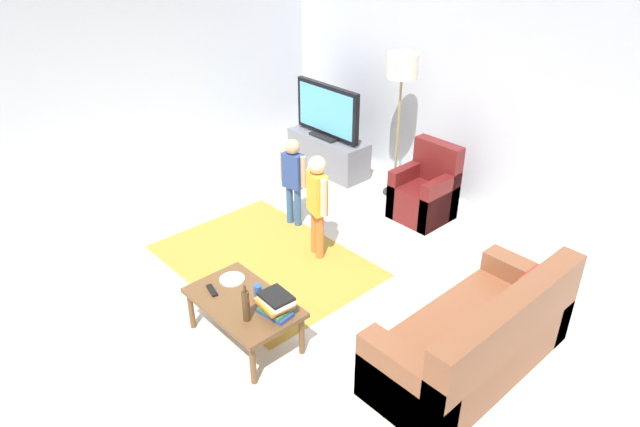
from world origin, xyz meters
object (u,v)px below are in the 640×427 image
at_px(book_stack, 276,304).
at_px(tv_remote, 212,290).
at_px(coffee_table, 243,305).
at_px(tv, 327,112).
at_px(armchair, 426,194).
at_px(child_near_tv, 293,174).
at_px(plate, 232,279).
at_px(soda_can, 258,291).
at_px(tv_stand, 328,154).
at_px(child_center, 317,198).
at_px(bottle, 246,305).
at_px(floor_lamp, 402,74).
at_px(couch, 479,343).

distance_m(book_stack, tv_remote, 0.64).
relative_size(coffee_table, book_stack, 3.24).
distance_m(tv, armchair, 1.80).
bearing_deg(child_near_tv, plate, -57.91).
height_order(tv, soda_can, tv).
bearing_deg(tv_stand, plate, -58.02).
bearing_deg(coffee_table, plate, 161.55).
distance_m(child_center, bottle, 1.67).
height_order(child_near_tv, coffee_table, child_near_tv).
relative_size(tv, floor_lamp, 0.62).
relative_size(coffee_table, bottle, 3.01).
bearing_deg(child_center, armchair, 80.69).
distance_m(child_near_tv, bottle, 2.25).
height_order(armchair, bottle, armchair).
xyz_separation_m(floor_lamp, child_center, (0.40, -1.69, -0.86)).
distance_m(bottle, plate, 0.58).
bearing_deg(tv, child_center, -45.88).
bearing_deg(bottle, tv_stand, 126.92).
relative_size(bottle, tv_remote, 1.95).
xyz_separation_m(coffee_table, plate, (-0.30, 0.10, 0.06)).
xyz_separation_m(coffee_table, soda_can, (0.05, 0.12, 0.11)).
height_order(couch, child_center, child_center).
height_order(armchair, coffee_table, armchair).
bearing_deg(floor_lamp, child_center, -76.70).
distance_m(floor_lamp, book_stack, 3.37).
relative_size(tv, coffee_table, 1.10).
bearing_deg(tv_remote, book_stack, 34.14).
bearing_deg(book_stack, soda_can, 175.27).
bearing_deg(couch, armchair, 137.79).
xyz_separation_m(tv_stand, soda_can, (2.09, -2.77, 0.24)).
height_order(floor_lamp, plate, floor_lamp).
xyz_separation_m(tv, plate, (1.74, -2.77, -0.42)).
relative_size(armchair, plate, 4.09).
relative_size(tv, plate, 5.00).
relative_size(tv, soda_can, 9.17).
bearing_deg(book_stack, tv_remote, -159.86).
bearing_deg(coffee_table, tv, 125.44).
distance_m(tv, child_center, 2.12).
distance_m(coffee_table, book_stack, 0.36).
bearing_deg(child_near_tv, floor_lamp, 79.68).
xyz_separation_m(coffee_table, tv_remote, (-0.28, -0.12, 0.06)).
bearing_deg(floor_lamp, tv, -170.84).
relative_size(book_stack, plate, 1.40).
relative_size(tv_stand, couch, 0.67).
bearing_deg(tv, book_stack, -49.62).
bearing_deg(tv_stand, floor_lamp, 8.07).
bearing_deg(plate, couch, 29.56).
xyz_separation_m(armchair, tv_remote, (0.04, -2.97, 0.13)).
relative_size(child_center, coffee_table, 1.14).
bearing_deg(coffee_table, bottle, -28.61).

